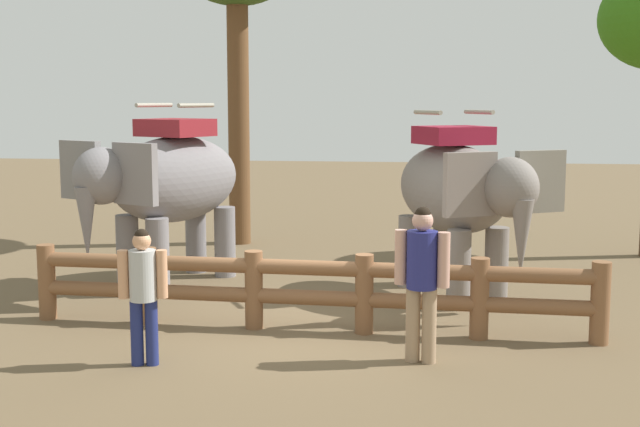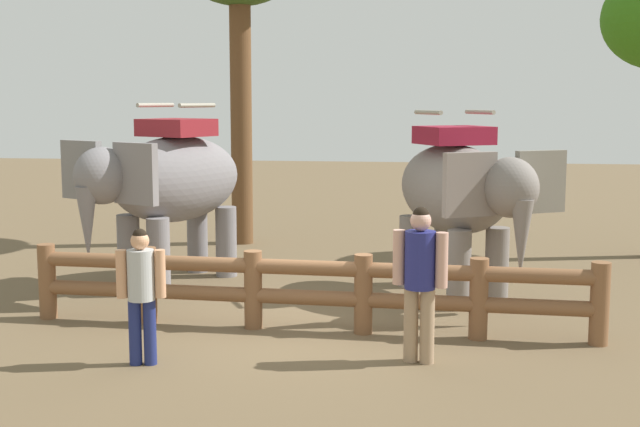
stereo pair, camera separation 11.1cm
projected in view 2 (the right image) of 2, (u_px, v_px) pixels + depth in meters
name	position (u px, v px, depth m)	size (l,w,h in m)	color
ground_plane	(308.00, 329.00, 11.29)	(60.00, 60.00, 0.00)	brown
log_fence	(308.00, 286.00, 11.15)	(7.63, 0.57, 1.05)	brown
elephant_near_left	(168.00, 184.00, 13.78)	(2.72, 3.50, 2.98)	gray
elephant_center	(460.00, 194.00, 12.82)	(2.69, 3.36, 2.88)	slate
tourist_woman_in_black	(420.00, 273.00, 9.75)	(0.63, 0.43, 1.83)	tan
tourist_man_in_blue	(141.00, 287.00, 9.68)	(0.56, 0.35, 1.59)	navy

